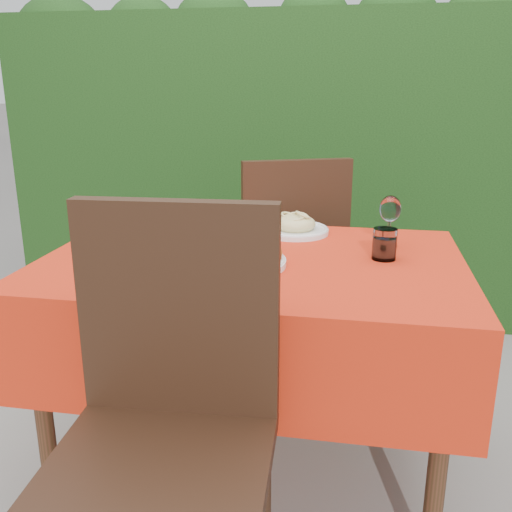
% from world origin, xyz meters
% --- Properties ---
extents(ground, '(60.00, 60.00, 0.00)m').
position_xyz_m(ground, '(0.00, 0.00, 0.00)').
color(ground, slate).
rests_on(ground, ground).
extents(hedge, '(3.20, 0.55, 1.78)m').
position_xyz_m(hedge, '(0.00, 1.55, 0.92)').
color(hedge, black).
rests_on(hedge, ground).
extents(dining_table, '(1.26, 0.86, 0.75)m').
position_xyz_m(dining_table, '(0.00, 0.00, 0.60)').
color(dining_table, '#452416').
rests_on(dining_table, ground).
extents(chair_near, '(0.48, 0.48, 1.02)m').
position_xyz_m(chair_near, '(-0.08, -0.59, 0.58)').
color(chair_near, black).
rests_on(chair_near, ground).
extents(chair_far, '(0.57, 0.57, 0.97)m').
position_xyz_m(chair_far, '(0.03, 0.67, 0.56)').
color(chair_far, black).
rests_on(chair_far, ground).
extents(pizza_plate, '(0.36, 0.36, 0.06)m').
position_xyz_m(pizza_plate, '(-0.05, -0.09, 0.78)').
color(pizza_plate, white).
rests_on(pizza_plate, dining_table).
extents(pasta_plate, '(0.24, 0.24, 0.07)m').
position_xyz_m(pasta_plate, '(0.09, 0.31, 0.77)').
color(pasta_plate, silver).
rests_on(pasta_plate, dining_table).
extents(water_glass, '(0.07, 0.07, 0.09)m').
position_xyz_m(water_glass, '(0.39, 0.05, 0.79)').
color(water_glass, silver).
rests_on(water_glass, dining_table).
extents(wine_glass, '(0.07, 0.07, 0.17)m').
position_xyz_m(wine_glass, '(0.41, 0.19, 0.87)').
color(wine_glass, silver).
rests_on(wine_glass, dining_table).
extents(fork, '(0.03, 0.21, 0.01)m').
position_xyz_m(fork, '(-0.25, -0.07, 0.75)').
color(fork, silver).
rests_on(fork, dining_table).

